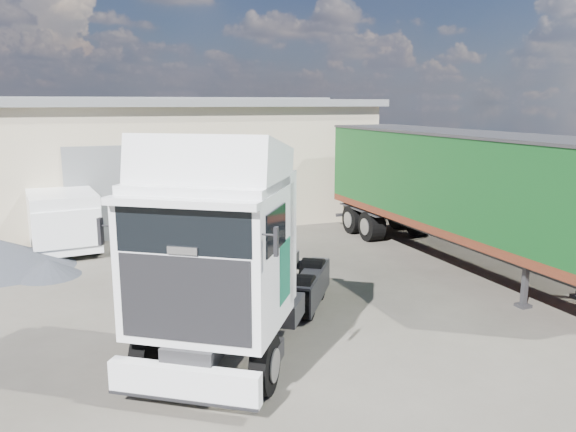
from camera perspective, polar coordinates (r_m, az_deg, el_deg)
name	(u,v)px	position (r m, az deg, el deg)	size (l,w,h in m)	color
ground	(248,328)	(13.36, -4.12, -11.29)	(120.00, 120.00, 0.00)	black
warehouse	(17,159)	(28.07, -25.82, 5.20)	(30.60, 12.60, 5.42)	tan
brick_boundary_wall	(482,203)	(23.59, 19.11, 1.27)	(0.35, 26.00, 2.50)	maroon
tractor_unit	(227,266)	(11.33, -6.19, -5.03)	(5.97, 7.10, 4.65)	black
box_trailer	(457,184)	(18.87, 16.77, 3.16)	(2.85, 12.84, 4.26)	#2D2D30
panel_van	(61,217)	(21.81, -22.07, -0.10)	(2.70, 5.45, 2.15)	black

